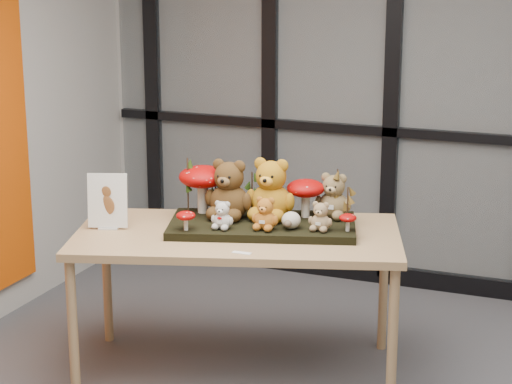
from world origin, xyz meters
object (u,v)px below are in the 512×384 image
at_px(bear_beige_small, 321,215).
at_px(mushroom_back_left, 203,187).
at_px(bear_small_yellow, 265,212).
at_px(plush_cream_hedgehog, 291,219).
at_px(bear_tan_back, 334,193).
at_px(mushroom_front_left, 186,220).
at_px(diorama_tray, 262,226).
at_px(mushroom_back_right, 306,196).
at_px(bear_pooh_yellow, 271,185).
at_px(bear_brown_medium, 229,186).
at_px(mushroom_front_right, 348,222).
at_px(bear_white_bow, 223,213).
at_px(display_table, 237,245).
at_px(sign_holder, 107,203).

xyz_separation_m(bear_beige_small, mushroom_back_left, (-0.69, 0.08, 0.06)).
bearing_deg(bear_small_yellow, plush_cream_hedgehog, 9.83).
distance_m(bear_tan_back, mushroom_front_left, 0.81).
xyz_separation_m(bear_small_yellow, mushroom_front_left, (-0.37, -0.16, -0.04)).
bearing_deg(diorama_tray, mushroom_back_right, 26.92).
xyz_separation_m(bear_pooh_yellow, bear_brown_medium, (-0.21, -0.07, -0.01)).
distance_m(bear_tan_back, mushroom_front_right, 0.27).
xyz_separation_m(bear_tan_back, bear_small_yellow, (-0.25, -0.34, -0.04)).
height_order(diorama_tray, bear_beige_small, bear_beige_small).
bearing_deg(mushroom_back_right, bear_tan_back, 20.29).
height_order(bear_white_bow, mushroom_back_left, mushroom_back_left).
bearing_deg(bear_brown_medium, bear_pooh_yellow, 0.67).
relative_size(bear_small_yellow, plush_cream_hedgehog, 1.92).
height_order(display_table, sign_holder, sign_holder).
bearing_deg(bear_beige_small, mushroom_back_right, 108.90).
height_order(mushroom_back_right, mushroom_front_left, mushroom_back_right).
distance_m(diorama_tray, bear_beige_small, 0.34).
distance_m(bear_brown_medium, bear_small_yellow, 0.30).
distance_m(bear_brown_medium, bear_beige_small, 0.53).
bearing_deg(bear_brown_medium, plush_cream_hedgehog, -28.25).
height_order(bear_pooh_yellow, mushroom_front_left, bear_pooh_yellow).
distance_m(bear_tan_back, bear_small_yellow, 0.43).
bearing_deg(mushroom_back_right, plush_cream_hedgehog, -89.58).
relative_size(bear_pooh_yellow, mushroom_front_right, 3.61).
xyz_separation_m(bear_small_yellow, mushroom_back_right, (0.11, 0.29, 0.02)).
xyz_separation_m(bear_small_yellow, mushroom_front_right, (0.40, 0.12, -0.04)).
bearing_deg(bear_white_bow, mushroom_back_left, 115.36).
relative_size(diorama_tray, mushroom_front_left, 8.86).
bearing_deg(sign_holder, bear_brown_medium, 8.12).
bearing_deg(bear_brown_medium, bear_white_bow, -93.82).
height_order(bear_tan_back, mushroom_front_right, bear_tan_back).
xyz_separation_m(bear_tan_back, mushroom_front_right, (0.14, -0.22, -0.08)).
xyz_separation_m(display_table, mushroom_front_left, (-0.21, -0.18, 0.16)).
xyz_separation_m(bear_white_bow, plush_cream_hedgehog, (0.32, 0.13, -0.03)).
relative_size(bear_beige_small, plush_cream_hedgehog, 1.69).
xyz_separation_m(bear_brown_medium, bear_small_yellow, (0.26, -0.13, -0.08)).
height_order(bear_small_yellow, bear_beige_small, bear_small_yellow).
distance_m(diorama_tray, mushroom_front_left, 0.42).
bearing_deg(display_table, mushroom_back_right, 26.79).
xyz_separation_m(display_table, diorama_tray, (0.10, 0.10, 0.09)).
relative_size(bear_tan_back, bear_white_bow, 1.64).
bearing_deg(sign_holder, bear_beige_small, -6.60).
bearing_deg(bear_brown_medium, bear_small_yellow, -44.64).
relative_size(bear_white_bow, mushroom_front_left, 1.47).
bearing_deg(bear_tan_back, diorama_tray, -162.09).
relative_size(bear_small_yellow, mushroom_back_right, 0.83).
xyz_separation_m(display_table, bear_brown_medium, (-0.09, 0.11, 0.28)).
distance_m(bear_brown_medium, plush_cream_hedgehog, 0.40).
distance_m(display_table, mushroom_front_right, 0.59).
bearing_deg(plush_cream_hedgehog, mushroom_front_left, -172.80).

